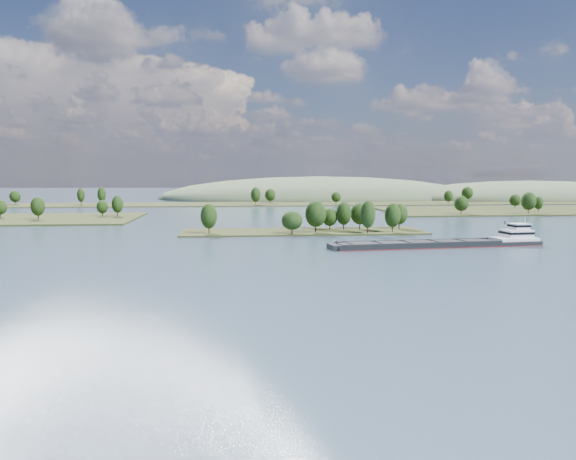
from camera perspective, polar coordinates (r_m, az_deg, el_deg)
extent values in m
plane|color=#34445A|center=(174.15, 4.07, -2.25)|extent=(1800.00, 1800.00, 0.00)
cube|color=#293115|center=(233.04, 1.51, -0.23)|extent=(100.00, 30.00, 1.20)
cylinder|color=black|center=(225.09, 8.09, 0.21)|extent=(0.50, 0.50, 4.30)
ellipsoid|color=black|center=(224.64, 8.11, 1.60)|extent=(6.12, 6.12, 11.06)
cylinder|color=black|center=(242.92, 2.82, 0.58)|extent=(0.50, 0.50, 3.62)
ellipsoid|color=black|center=(242.55, 2.82, 1.66)|extent=(7.25, 7.25, 9.31)
cylinder|color=black|center=(227.52, 2.83, 0.31)|extent=(0.50, 0.50, 4.22)
ellipsoid|color=black|center=(227.08, 2.83, 1.66)|extent=(8.67, 8.67, 10.86)
cylinder|color=black|center=(239.09, 4.25, 0.41)|extent=(0.50, 0.50, 2.99)
ellipsoid|color=black|center=(238.77, 4.26, 1.32)|extent=(6.65, 6.65, 7.69)
cylinder|color=black|center=(222.10, 0.41, 0.02)|extent=(0.50, 0.50, 2.95)
ellipsoid|color=black|center=(221.76, 0.41, 0.98)|extent=(8.45, 8.45, 7.57)
cylinder|color=black|center=(224.80, -8.03, 0.15)|extent=(0.50, 0.50, 3.89)
ellipsoid|color=black|center=(224.38, -8.05, 1.41)|extent=(6.60, 6.60, 10.01)
cylinder|color=black|center=(239.04, 5.68, 0.50)|extent=(0.50, 0.50, 3.88)
ellipsoid|color=black|center=(238.65, 5.69, 1.68)|extent=(6.49, 6.49, 9.99)
cylinder|color=black|center=(247.23, 11.22, 0.56)|extent=(0.50, 0.50, 3.57)
ellipsoid|color=black|center=(246.88, 11.24, 1.61)|extent=(7.26, 7.26, 9.18)
cylinder|color=black|center=(231.66, 10.56, 0.27)|extent=(0.50, 0.50, 3.88)
ellipsoid|color=black|center=(231.26, 10.58, 1.49)|extent=(6.58, 6.58, 9.97)
cylinder|color=black|center=(243.67, 7.31, 0.56)|extent=(0.50, 0.50, 3.69)
ellipsoid|color=black|center=(243.31, 7.32, 1.66)|extent=(8.28, 8.28, 9.48)
cylinder|color=black|center=(325.65, -16.91, 1.68)|extent=(0.50, 0.50, 3.78)
ellipsoid|color=black|center=(325.37, -16.94, 2.52)|extent=(6.29, 6.29, 9.71)
cylinder|color=black|center=(329.06, -18.33, 1.60)|extent=(0.50, 0.50, 2.92)
ellipsoid|color=black|center=(328.84, -18.35, 2.25)|extent=(6.20, 6.20, 7.51)
cylinder|color=black|center=(337.83, -27.21, 1.39)|extent=(0.50, 0.50, 3.22)
ellipsoid|color=black|center=(337.59, -27.24, 2.08)|extent=(7.20, 7.20, 8.29)
cylinder|color=black|center=(316.73, -24.04, 1.33)|extent=(0.50, 0.50, 3.83)
ellipsoid|color=black|center=(316.44, -24.08, 2.21)|extent=(7.01, 7.01, 9.84)
cylinder|color=black|center=(345.69, 17.18, 1.86)|extent=(0.50, 0.50, 3.46)
ellipsoid|color=black|center=(345.44, 17.20, 2.59)|extent=(8.36, 8.36, 8.91)
cylinder|color=black|center=(362.45, 23.23, 1.88)|extent=(0.50, 0.50, 4.18)
ellipsoid|color=black|center=(362.18, 23.26, 2.72)|extent=(8.67, 8.67, 10.74)
cylinder|color=black|center=(379.85, 24.08, 1.92)|extent=(0.50, 0.50, 3.14)
ellipsoid|color=black|center=(379.64, 24.10, 2.52)|extent=(5.63, 5.63, 8.08)
cylinder|color=black|center=(416.06, 22.04, 2.28)|extent=(0.50, 0.50, 3.15)
ellipsoid|color=black|center=(415.87, 22.06, 2.83)|extent=(7.63, 7.63, 8.09)
cube|color=#293115|center=(451.49, -2.11, 2.62)|extent=(900.00, 60.00, 1.20)
cylinder|color=black|center=(463.47, -20.27, 2.69)|extent=(0.50, 0.50, 4.22)
ellipsoid|color=black|center=(463.25, -20.29, 3.35)|extent=(5.86, 5.86, 10.84)
cylinder|color=black|center=(467.07, 15.97, 2.80)|extent=(0.50, 0.50, 3.51)
ellipsoid|color=black|center=(466.89, 15.98, 3.35)|extent=(7.06, 7.06, 9.01)
cylinder|color=black|center=(453.77, -1.82, 2.96)|extent=(0.50, 0.50, 3.88)
ellipsoid|color=black|center=(453.57, -1.82, 3.58)|extent=(8.54, 8.54, 9.96)
cylinder|color=black|center=(507.22, 17.73, 3.00)|extent=(0.50, 0.50, 4.24)
ellipsoid|color=black|center=(507.03, 17.75, 3.61)|extent=(9.84, 9.84, 10.91)
cylinder|color=black|center=(483.86, -25.96, 2.54)|extent=(0.50, 0.50, 3.58)
ellipsoid|color=black|center=(483.68, -25.98, 3.08)|extent=(8.20, 8.20, 9.21)
cylinder|color=black|center=(455.23, -18.38, 2.72)|extent=(0.50, 0.50, 4.48)
ellipsoid|color=black|center=(455.00, -18.40, 3.44)|extent=(6.46, 6.46, 11.51)
cylinder|color=black|center=(447.33, 4.90, 2.86)|extent=(0.50, 0.50, 3.11)
ellipsoid|color=black|center=(447.15, 4.91, 3.36)|extent=(7.78, 7.78, 7.99)
cylinder|color=black|center=(433.57, -3.30, 2.87)|extent=(0.50, 0.50, 4.48)
ellipsoid|color=black|center=(433.33, -3.31, 3.62)|extent=(7.62, 7.62, 11.51)
ellipsoid|color=#4A5C3F|center=(595.80, 23.23, 2.91)|extent=(260.00, 140.00, 36.00)
ellipsoid|color=#4A5C3F|center=(557.69, 3.37, 3.20)|extent=(320.00, 160.00, 44.00)
cube|color=black|center=(193.18, 15.07, -1.51)|extent=(72.26, 16.44, 1.97)
cube|color=maroon|center=(193.22, 15.07, -1.63)|extent=(72.46, 16.63, 0.22)
cube|color=black|center=(193.84, 12.60, -1.06)|extent=(55.31, 6.19, 0.72)
cube|color=black|center=(185.95, 13.73, -1.36)|extent=(55.31, 6.19, 0.72)
cube|color=black|center=(189.90, 13.15, -1.25)|extent=(54.34, 13.67, 0.27)
cube|color=black|center=(182.40, 7.53, -1.34)|extent=(8.79, 8.16, 0.31)
cube|color=black|center=(185.91, 10.40, -1.26)|extent=(8.79, 8.16, 0.31)
cube|color=black|center=(189.87, 13.16, -1.17)|extent=(8.79, 8.16, 0.31)
cube|color=black|center=(194.25, 15.79, -1.08)|extent=(8.79, 8.16, 0.31)
cube|color=black|center=(199.01, 18.31, -1.00)|extent=(8.79, 8.16, 0.31)
cube|color=black|center=(179.63, 4.70, -1.75)|extent=(3.52, 8.31, 1.79)
cylinder|color=black|center=(179.73, 4.97, -1.35)|extent=(0.24, 0.24, 1.97)
cube|color=white|center=(207.08, 21.95, -0.84)|extent=(15.17, 10.06, 1.08)
cube|color=white|center=(207.40, 22.18, -0.34)|extent=(9.67, 8.07, 2.69)
cube|color=black|center=(207.36, 22.18, -0.24)|extent=(9.86, 8.27, 0.81)
cube|color=white|center=(207.69, 22.41, 0.31)|extent=(5.91, 5.91, 1.97)
cube|color=black|center=(207.66, 22.41, 0.41)|extent=(6.11, 6.11, 0.72)
cube|color=white|center=(207.60, 22.42, 0.60)|extent=(6.31, 6.31, 0.18)
cylinder|color=white|center=(208.79, 22.94, 0.91)|extent=(0.20, 0.20, 2.33)
cylinder|color=black|center=(207.82, 21.18, 0.70)|extent=(0.49, 0.49, 1.08)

